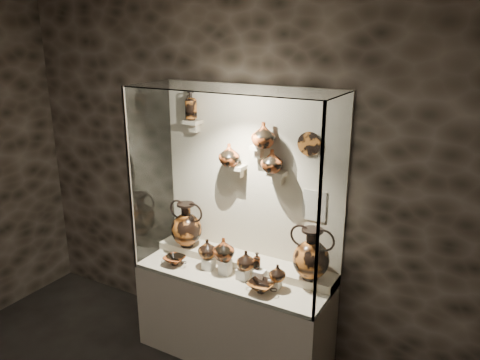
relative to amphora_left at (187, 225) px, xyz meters
name	(u,v)px	position (x,y,z in m)	size (l,w,h in m)	color
wall_back	(252,178)	(0.57, 0.20, 0.49)	(5.00, 0.02, 3.20)	black
plinth	(234,316)	(0.57, -0.12, -0.71)	(1.70, 0.60, 0.80)	#C2B59C
front_tier	(234,274)	(0.57, -0.12, -0.30)	(1.68, 0.58, 0.03)	#B8A98E
rear_tier	(243,262)	(0.57, 0.06, -0.26)	(1.70, 0.25, 0.10)	#B8A98E
back_panel	(251,178)	(0.57, 0.20, 0.49)	(1.70, 0.03, 1.60)	#C2B59C
glass_front	(213,198)	(0.57, -0.42, 0.49)	(1.70, 0.01, 1.60)	white
glass_left	(152,173)	(-0.28, -0.12, 0.49)	(0.01, 0.60, 1.60)	white
glass_right	(334,206)	(1.42, -0.12, 0.49)	(0.01, 0.60, 1.60)	white
glass_top	(233,88)	(0.57, -0.12, 1.28)	(1.70, 0.60, 0.01)	white
frame_post_left	(130,182)	(-0.27, -0.41, 0.49)	(0.02, 0.02, 1.60)	gray
frame_post_right	(319,219)	(1.41, -0.41, 0.49)	(0.02, 0.02, 1.60)	gray
pedestal_a	(209,264)	(0.35, -0.17, -0.23)	(0.09, 0.09, 0.10)	silver
pedestal_b	(225,267)	(0.52, -0.17, -0.22)	(0.09, 0.09, 0.13)	silver
pedestal_c	(243,274)	(0.69, -0.17, -0.24)	(0.09, 0.09, 0.09)	silver
pedestal_d	(260,277)	(0.85, -0.17, -0.22)	(0.09, 0.09, 0.12)	silver
pedestal_e	(275,283)	(0.99, -0.17, -0.24)	(0.09, 0.09, 0.08)	silver
bracket_ul	(193,122)	(0.02, 0.12, 0.94)	(0.14, 0.12, 0.04)	#C2B59C
bracket_ca	(237,167)	(0.47, 0.12, 0.59)	(0.14, 0.12, 0.04)	#C2B59C
bracket_cb	(258,147)	(0.67, 0.12, 0.79)	(0.10, 0.12, 0.04)	#C2B59C
bracket_cc	(277,173)	(0.85, 0.12, 0.59)	(0.14, 0.12, 0.04)	#C2B59C
amphora_left	(187,225)	(0.00, 0.00, 0.00)	(0.34, 0.34, 0.43)	#9E541E
amphora_right	(311,254)	(1.22, 0.00, 0.01)	(0.35, 0.35, 0.44)	#9E541E
jug_a	(207,248)	(0.33, -0.15, -0.10)	(0.16, 0.16, 0.17)	#9E541E
jug_b	(224,249)	(0.50, -0.17, -0.06)	(0.19, 0.19, 0.20)	#94401A
jug_c	(246,260)	(0.71, -0.15, -0.11)	(0.15, 0.15, 0.16)	#9E541E
jug_e	(278,273)	(1.02, -0.18, -0.13)	(0.13, 0.13, 0.14)	#9E541E
lekythos_small	(257,260)	(0.82, -0.16, -0.08)	(0.07, 0.07, 0.16)	#94401A
kylix_left	(175,260)	(0.04, -0.25, -0.24)	(0.24, 0.20, 0.10)	#94401A
kylix_right	(261,286)	(0.92, -0.28, -0.23)	(0.27, 0.23, 0.11)	#9E541E
lekythos_tall	(191,104)	(0.01, 0.11, 1.10)	(0.11, 0.11, 0.28)	#9E541E
ovoid_vase_a	(229,155)	(0.42, 0.08, 0.70)	(0.18, 0.18, 0.19)	#94401A
ovoid_vase_b	(263,135)	(0.74, 0.07, 0.91)	(0.20, 0.20, 0.20)	#94401A
ovoid_vase_c	(272,161)	(0.82, 0.08, 0.70)	(0.18, 0.18, 0.19)	#94401A
wall_plate	(309,144)	(1.10, 0.17, 0.85)	(0.19, 0.19, 0.02)	#98541E
info_placard	(314,206)	(1.16, 0.17, 0.35)	(0.19, 0.01, 0.26)	beige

